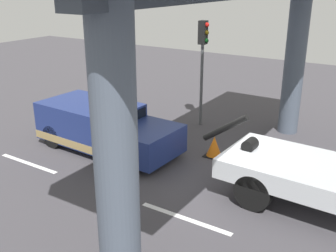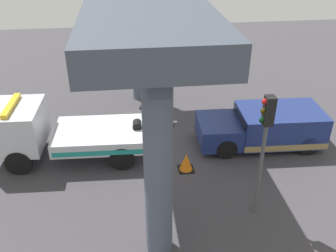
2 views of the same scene
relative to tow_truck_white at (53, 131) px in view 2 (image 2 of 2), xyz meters
The scene contains 9 objects.
ground_plane 4.19m from the tow_truck_white, behind, with size 60.00×40.00×0.10m, color #423F44.
lane_stripe_west 10.33m from the tow_truck_white, 167.04° to the right, with size 2.60×0.16×0.01m, color silver.
lane_stripe_mid 4.76m from the tow_truck_white, 150.07° to the right, with size 2.60×0.16×0.01m, color silver.
lane_stripe_east 3.28m from the tow_truck_white, 48.91° to the right, with size 2.60×0.16×0.01m, color silver.
tow_truck_white is the anchor object (origin of this frame).
towed_van_green 8.76m from the tow_truck_white, behind, with size 5.28×2.39×1.58m.
overpass_structure 5.72m from the tow_truck_white, behind, with size 3.60×12.48×6.49m.
traffic_light_far 8.31m from the tow_truck_white, 149.59° to the left, with size 0.39×0.32×4.24m.
traffic_cone_orange 5.39m from the tow_truck_white, 163.16° to the left, with size 0.60×0.60×0.71m.
Camera 2 is at (0.99, 13.10, 8.72)m, focal length 39.84 mm.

